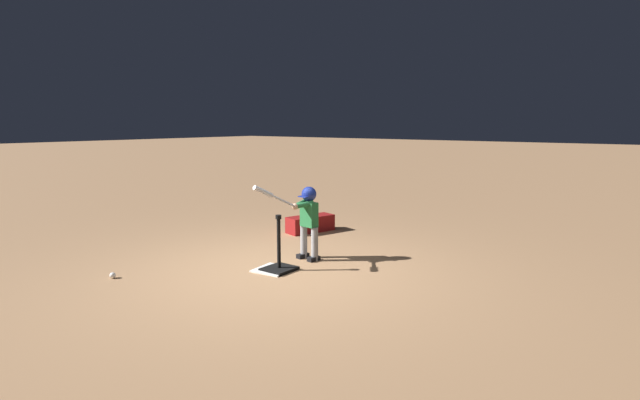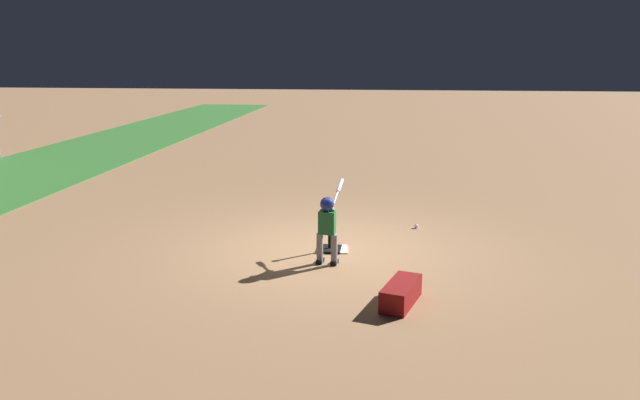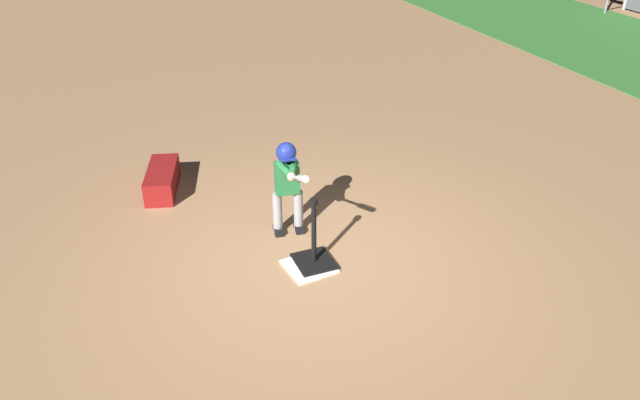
% 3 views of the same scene
% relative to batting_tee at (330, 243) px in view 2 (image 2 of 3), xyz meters
% --- Properties ---
extents(ground_plane, '(90.00, 90.00, 0.00)m').
position_rel_batting_tee_xyz_m(ground_plane, '(0.04, 0.00, -0.11)').
color(ground_plane, '#99704C').
extents(home_plate, '(0.49, 0.49, 0.02)m').
position_rel_batting_tee_xyz_m(home_plate, '(0.03, -0.06, -0.10)').
color(home_plate, white).
rests_on(home_plate, ground_plane).
extents(batting_tee, '(0.40, 0.36, 0.73)m').
position_rel_batting_tee_xyz_m(batting_tee, '(0.00, 0.00, 0.00)').
color(batting_tee, black).
rests_on(batting_tee, ground_plane).
extents(batter_child, '(1.03, 0.34, 1.12)m').
position_rel_batting_tee_xyz_m(batter_child, '(-0.62, -0.03, 0.54)').
color(batter_child, gray).
rests_on(batter_child, ground_plane).
extents(baseball, '(0.07, 0.07, 0.07)m').
position_rel_batting_tee_xyz_m(baseball, '(1.47, -1.41, -0.08)').
color(baseball, white).
rests_on(baseball, ground_plane).
extents(equipment_bag, '(0.90, 0.55, 0.28)m').
position_rel_batting_tee_xyz_m(equipment_bag, '(-2.06, -1.10, 0.03)').
color(equipment_bag, maroon).
rests_on(equipment_bag, ground_plane).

